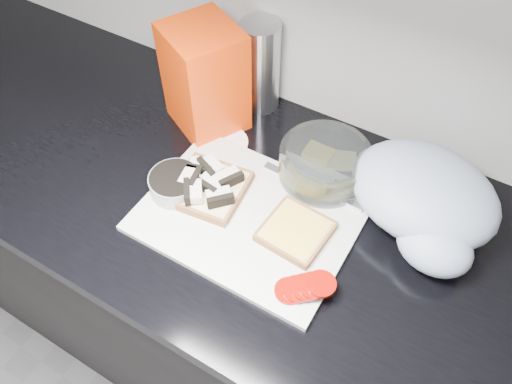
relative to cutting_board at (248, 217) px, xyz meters
The scene contains 14 objects.
base_cabinet 0.48m from the cutting_board, 47.88° to the left, with size 3.50×0.60×0.86m, color black.
countertop 0.06m from the cutting_board, 47.88° to the left, with size 3.50×0.64×0.04m, color black.
cutting_board is the anchor object (origin of this frame).
bread_left 0.10m from the cutting_board, behind, with size 0.16×0.16×0.04m.
bread_right 0.10m from the cutting_board, ahead, with size 0.13×0.13×0.02m.
tomato_slices 0.19m from the cutting_board, 27.80° to the right, with size 0.11×0.09×0.02m.
knife 0.16m from the cutting_board, 50.07° to the left, with size 0.22×0.02×0.01m.
seed_tub 0.16m from the cutting_board, behind, with size 0.10×0.10×0.05m.
tub_lid 0.21m from the cutting_board, 136.25° to the left, with size 0.11×0.11×0.01m, color white.
glass_bowl 0.19m from the cutting_board, 65.18° to the left, with size 0.18×0.18×0.08m.
bread_bag 0.31m from the cutting_board, 138.87° to the left, with size 0.15×0.14×0.23m, color #F23B04.
steel_canister 0.35m from the cutting_board, 116.41° to the left, with size 0.09×0.09×0.21m, color #ACACB0.
grocery_bag 0.33m from the cutting_board, 30.44° to the left, with size 0.32×0.29×0.12m.
whole_tomatoes 0.36m from the cutting_board, 15.02° to the left, with size 0.06×0.06×0.06m.
Camera 1 is at (0.26, 0.68, 1.69)m, focal length 35.00 mm.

